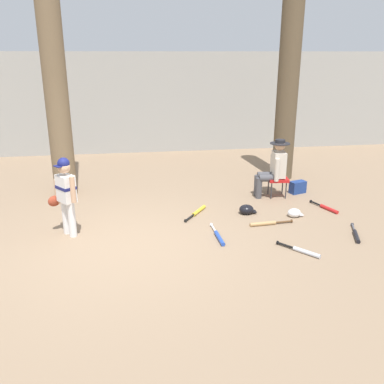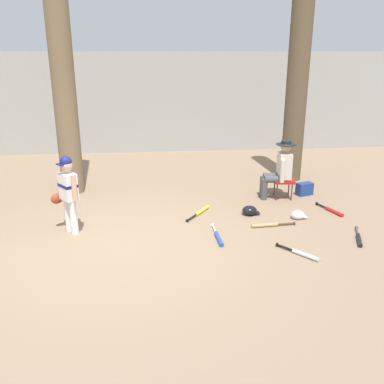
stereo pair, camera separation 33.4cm
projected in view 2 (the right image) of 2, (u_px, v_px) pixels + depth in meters
ground_plane at (123, 245)px, 6.46m from camera, size 60.00×60.00×0.00m
concrete_back_wall at (134, 103)px, 12.25m from camera, size 18.00×0.36×2.89m
tree_near_player at (60, 52)px, 8.07m from camera, size 0.64×0.64×6.35m
tree_behind_spectator at (297, 82)px, 9.18m from camera, size 0.67×0.67×5.12m
young_ballplayer at (68, 190)px, 6.71m from camera, size 0.53×0.49×1.31m
folding_stool at (284, 181)px, 8.47m from camera, size 0.44×0.44×0.41m
seated_spectator at (280, 168)px, 8.38m from camera, size 0.67×0.54×1.20m
handbag_beside_stool at (304, 189)px, 8.72m from camera, size 0.38×0.28×0.26m
bat_blue_youth at (218, 237)px, 6.67m from camera, size 0.09×0.81×0.07m
bat_yellow_trainer at (200, 212)px, 7.74m from camera, size 0.51×0.70×0.07m
bat_red_barrel at (332, 211)px, 7.79m from camera, size 0.29×0.69×0.07m
bat_aluminum_silver at (302, 254)px, 6.11m from camera, size 0.50×0.60×0.07m
bat_black_composite at (359, 239)px, 6.62m from camera, size 0.33×0.70×0.07m
bat_wood_tan at (268, 225)px, 7.14m from camera, size 0.79×0.12×0.07m
batting_helmet_white at (298, 215)px, 7.48m from camera, size 0.28×0.22×0.16m
batting_helmet_black at (250, 211)px, 7.66m from camera, size 0.32×0.25×0.19m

